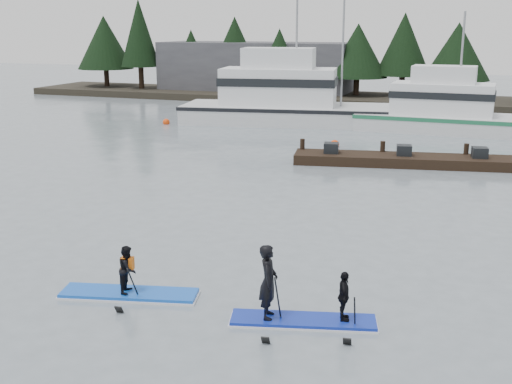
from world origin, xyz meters
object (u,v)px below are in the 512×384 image
(paddleboard_solo, at_px, (129,282))
(paddleboard_duo, at_px, (296,297))
(floating_dock, at_px, (446,162))
(fishing_boat_large, at_px, (300,113))
(fishing_boat_medium, at_px, (461,123))

(paddleboard_solo, distance_m, paddleboard_duo, 4.36)
(floating_dock, bearing_deg, fishing_boat_large, 123.34)
(fishing_boat_medium, bearing_deg, paddleboard_duo, -93.01)
(floating_dock, xyz_separation_m, paddleboard_duo, (-1.95, -18.46, 0.40))
(fishing_boat_medium, relative_size, paddleboard_duo, 4.07)
(paddleboard_duo, bearing_deg, fishing_boat_medium, 71.06)
(fishing_boat_medium, bearing_deg, floating_dock, -89.49)
(paddleboard_solo, bearing_deg, fishing_boat_medium, 63.61)
(fishing_boat_large, xyz_separation_m, paddleboard_solo, (4.21, -29.41, -0.35))
(floating_dock, bearing_deg, fishing_boat_medium, 78.99)
(fishing_boat_medium, bearing_deg, fishing_boat_large, -179.56)
(floating_dock, xyz_separation_m, paddleboard_solo, (-6.30, -18.48, 0.15))
(fishing_boat_medium, height_order, paddleboard_solo, fishing_boat_medium)
(fishing_boat_medium, relative_size, paddleboard_solo, 3.93)
(floating_dock, bearing_deg, paddleboard_solo, -119.36)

